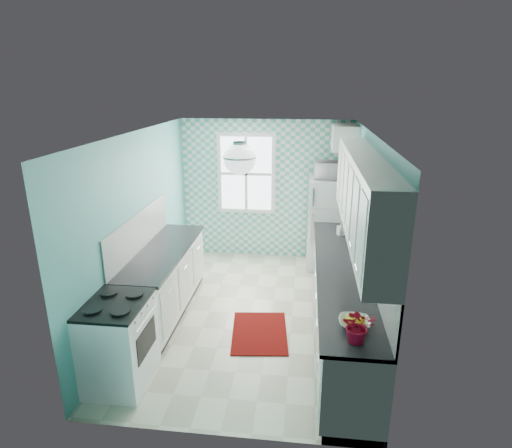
# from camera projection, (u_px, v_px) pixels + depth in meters

# --- Properties ---
(floor) EXTENTS (3.00, 4.40, 0.02)m
(floor) POSITION_uv_depth(u_px,v_px,m) (250.00, 314.00, 6.01)
(floor) COLOR beige
(floor) RESTS_ON ground
(ceiling) EXTENTS (3.00, 4.40, 0.02)m
(ceiling) POSITION_uv_depth(u_px,v_px,m) (250.00, 132.00, 5.22)
(ceiling) COLOR white
(ceiling) RESTS_ON wall_back
(wall_back) EXTENTS (3.00, 0.02, 2.50)m
(wall_back) POSITION_uv_depth(u_px,v_px,m) (266.00, 190.00, 7.70)
(wall_back) COLOR #54A8A2
(wall_back) RESTS_ON floor
(wall_front) EXTENTS (3.00, 0.02, 2.50)m
(wall_front) POSITION_uv_depth(u_px,v_px,m) (215.00, 317.00, 3.53)
(wall_front) COLOR #54A8A2
(wall_front) RESTS_ON floor
(wall_left) EXTENTS (0.02, 4.40, 2.50)m
(wall_left) POSITION_uv_depth(u_px,v_px,m) (140.00, 226.00, 5.78)
(wall_left) COLOR #54A8A2
(wall_left) RESTS_ON floor
(wall_right) EXTENTS (0.02, 4.40, 2.50)m
(wall_right) POSITION_uv_depth(u_px,v_px,m) (367.00, 234.00, 5.45)
(wall_right) COLOR #54A8A2
(wall_right) RESTS_ON floor
(accent_wall) EXTENTS (3.00, 0.01, 2.50)m
(accent_wall) POSITION_uv_depth(u_px,v_px,m) (266.00, 190.00, 7.68)
(accent_wall) COLOR #54B6A3
(accent_wall) RESTS_ON wall_back
(window) EXTENTS (1.04, 0.05, 1.44)m
(window) POSITION_uv_depth(u_px,v_px,m) (246.00, 174.00, 7.60)
(window) COLOR white
(window) RESTS_ON wall_back
(backsplash_right) EXTENTS (0.02, 3.60, 0.51)m
(backsplash_right) POSITION_uv_depth(u_px,v_px,m) (369.00, 250.00, 5.09)
(backsplash_right) COLOR white
(backsplash_right) RESTS_ON wall_right
(backsplash_left) EXTENTS (0.02, 2.15, 0.51)m
(backsplash_left) POSITION_uv_depth(u_px,v_px,m) (139.00, 231.00, 5.73)
(backsplash_left) COLOR white
(backsplash_left) RESTS_ON wall_left
(upper_cabinets_right) EXTENTS (0.33, 3.20, 0.90)m
(upper_cabinets_right) POSITION_uv_depth(u_px,v_px,m) (363.00, 196.00, 4.70)
(upper_cabinets_right) COLOR white
(upper_cabinets_right) RESTS_ON wall_right
(upper_cabinet_fridge) EXTENTS (0.40, 0.74, 0.40)m
(upper_cabinet_fridge) POSITION_uv_depth(u_px,v_px,m) (344.00, 137.00, 6.88)
(upper_cabinet_fridge) COLOR white
(upper_cabinet_fridge) RESTS_ON wall_right
(ceiling_light) EXTENTS (0.34, 0.34, 0.35)m
(ceiling_light) POSITION_uv_depth(u_px,v_px,m) (240.00, 159.00, 4.52)
(ceiling_light) COLOR silver
(ceiling_light) RESTS_ON ceiling
(base_cabinets_right) EXTENTS (0.60, 3.60, 0.90)m
(base_cabinets_right) POSITION_uv_depth(u_px,v_px,m) (341.00, 304.00, 5.36)
(base_cabinets_right) COLOR white
(base_cabinets_right) RESTS_ON floor
(countertop_right) EXTENTS (0.63, 3.60, 0.04)m
(countertop_right) POSITION_uv_depth(u_px,v_px,m) (342.00, 270.00, 5.21)
(countertop_right) COLOR black
(countertop_right) RESTS_ON base_cabinets_right
(base_cabinets_left) EXTENTS (0.60, 2.15, 0.90)m
(base_cabinets_left) POSITION_uv_depth(u_px,v_px,m) (164.00, 283.00, 5.93)
(base_cabinets_left) COLOR white
(base_cabinets_left) RESTS_ON floor
(countertop_left) EXTENTS (0.63, 2.15, 0.04)m
(countertop_left) POSITION_uv_depth(u_px,v_px,m) (163.00, 251.00, 5.78)
(countertop_left) COLOR black
(countertop_left) RESTS_ON base_cabinets_left
(fridge) EXTENTS (0.68, 0.68, 1.57)m
(fridge) POSITION_uv_depth(u_px,v_px,m) (328.00, 223.00, 7.35)
(fridge) COLOR white
(fridge) RESTS_ON floor
(stove) EXTENTS (0.62, 0.77, 0.93)m
(stove) POSITION_uv_depth(u_px,v_px,m) (119.00, 341.00, 4.52)
(stove) COLOR white
(stove) RESTS_ON floor
(sink) EXTENTS (0.44, 0.37, 0.53)m
(sink) POSITION_uv_depth(u_px,v_px,m) (339.00, 244.00, 6.01)
(sink) COLOR silver
(sink) RESTS_ON countertop_right
(rug) EXTENTS (0.80, 1.07, 0.02)m
(rug) POSITION_uv_depth(u_px,v_px,m) (260.00, 333.00, 5.54)
(rug) COLOR #65090B
(rug) RESTS_ON floor
(dish_towel) EXTENTS (0.08, 0.21, 0.32)m
(dish_towel) POSITION_uv_depth(u_px,v_px,m) (315.00, 264.00, 6.47)
(dish_towel) COLOR #63BDAC
(dish_towel) RESTS_ON base_cabinets_right
(fruit_bowl) EXTENTS (0.30, 0.30, 0.07)m
(fruit_bowl) POSITION_uv_depth(u_px,v_px,m) (354.00, 323.00, 3.95)
(fruit_bowl) COLOR silver
(fruit_bowl) RESTS_ON countertop_right
(potted_plant) EXTENTS (0.29, 0.25, 0.32)m
(potted_plant) POSITION_uv_depth(u_px,v_px,m) (358.00, 326.00, 3.68)
(potted_plant) COLOR #AE3324
(potted_plant) RESTS_ON countertop_right
(soap_bottle) EXTENTS (0.13, 0.13, 0.21)m
(soap_bottle) POSITION_uv_depth(u_px,v_px,m) (341.00, 228.00, 6.30)
(soap_bottle) COLOR #90B4CA
(soap_bottle) RESTS_ON countertop_right
(microwave) EXTENTS (0.54, 0.38, 0.29)m
(microwave) POSITION_uv_depth(u_px,v_px,m) (331.00, 170.00, 7.06)
(microwave) COLOR silver
(microwave) RESTS_ON fridge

